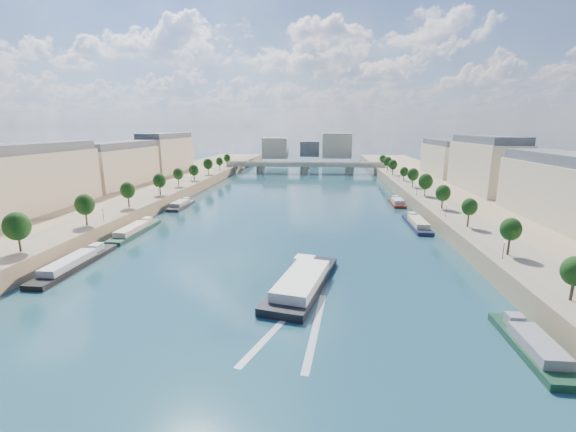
# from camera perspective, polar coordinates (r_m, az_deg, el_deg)

# --- Properties ---
(ground) EXTENTS (700.00, 700.00, 0.00)m
(ground) POSITION_cam_1_polar(r_m,az_deg,el_deg) (142.19, -0.36, -0.30)
(ground) COLOR #0D2C39
(ground) RESTS_ON ground
(quay_left) EXTENTS (44.00, 520.00, 5.00)m
(quay_left) POSITION_cam_1_polar(r_m,az_deg,el_deg) (164.98, -26.10, 1.11)
(quay_left) COLOR #9E8460
(quay_left) RESTS_ON ground
(quay_right) EXTENTS (44.00, 520.00, 5.00)m
(quay_right) POSITION_cam_1_polar(r_m,az_deg,el_deg) (152.54, 27.66, 0.06)
(quay_right) COLOR #9E8460
(quay_right) RESTS_ON ground
(pave_left) EXTENTS (14.00, 520.00, 0.10)m
(pave_left) POSITION_cam_1_polar(r_m,az_deg,el_deg) (157.24, -21.52, 1.96)
(pave_left) COLOR gray
(pave_left) RESTS_ON quay_left
(pave_right) EXTENTS (14.00, 520.00, 0.10)m
(pave_right) POSITION_cam_1_polar(r_m,az_deg,el_deg) (146.95, 22.35, 1.16)
(pave_right) COLOR gray
(pave_right) RESTS_ON quay_right
(trees_left) EXTENTS (4.80, 268.80, 8.26)m
(trees_left) POSITION_cam_1_polar(r_m,az_deg,el_deg) (157.24, -20.71, 4.04)
(trees_left) COLOR #382B1E
(trees_left) RESTS_ON ground
(trees_right) EXTENTS (4.80, 268.80, 8.26)m
(trees_right) POSITION_cam_1_polar(r_m,az_deg,el_deg) (154.93, 20.77, 3.91)
(trees_right) COLOR #382B1E
(trees_right) RESTS_ON ground
(lamps_left) EXTENTS (0.36, 200.36, 4.28)m
(lamps_left) POSITION_cam_1_polar(r_m,az_deg,el_deg) (145.98, -21.77, 2.23)
(lamps_left) COLOR black
(lamps_left) RESTS_ON ground
(lamps_right) EXTENTS (0.36, 200.36, 4.28)m
(lamps_right) POSITION_cam_1_polar(r_m,az_deg,el_deg) (149.94, 20.25, 2.62)
(lamps_right) COLOR black
(lamps_right) RESTS_ON ground
(buildings_left) EXTENTS (16.00, 226.00, 23.20)m
(buildings_left) POSITION_cam_1_polar(r_m,az_deg,el_deg) (180.01, -28.15, 6.31)
(buildings_left) COLOR beige
(buildings_left) RESTS_ON ground
(buildings_right) EXTENTS (16.00, 226.00, 23.20)m
(buildings_right) POSITION_cam_1_polar(r_m,az_deg,el_deg) (166.56, 30.79, 5.58)
(buildings_right) COLOR beige
(buildings_right) RESTS_ON ground
(skyline) EXTENTS (79.00, 42.00, 22.00)m
(skyline) POSITION_cam_1_polar(r_m,az_deg,el_deg) (357.76, 3.69, 10.17)
(skyline) COLOR beige
(skyline) RESTS_ON ground
(bridge) EXTENTS (112.00, 12.00, 8.15)m
(bridge) POSITION_cam_1_polar(r_m,az_deg,el_deg) (278.54, 2.50, 7.37)
(bridge) COLOR #C1B79E
(bridge) RESTS_ON ground
(tour_barge) EXTENTS (15.23, 32.07, 4.19)m
(tour_barge) POSITION_cam_1_polar(r_m,az_deg,el_deg) (81.93, 2.13, -9.74)
(tour_barge) COLOR black
(tour_barge) RESTS_ON ground
(wake) EXTENTS (13.08, 26.00, 0.04)m
(wake) POSITION_cam_1_polar(r_m,az_deg,el_deg) (67.63, 1.29, -16.12)
(wake) COLOR silver
(wake) RESTS_ON ground
(moored_barges_left) EXTENTS (5.00, 160.58, 3.60)m
(moored_barges_left) POSITION_cam_1_polar(r_m,az_deg,el_deg) (112.03, -27.00, -5.06)
(moored_barges_left) COLOR #182136
(moored_barges_left) RESTS_ON ground
(moored_barges_right) EXTENTS (5.00, 161.44, 3.60)m
(moored_barges_right) POSITION_cam_1_polar(r_m,az_deg,el_deg) (101.43, 23.43, -6.51)
(moored_barges_right) COLOR black
(moored_barges_right) RESTS_ON ground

